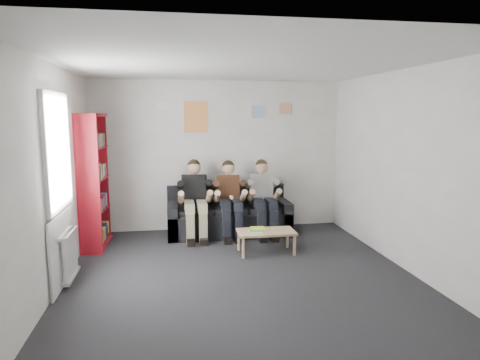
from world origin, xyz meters
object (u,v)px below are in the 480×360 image
at_px(coffee_table, 266,233).
at_px(person_left, 195,200).
at_px(person_middle, 230,199).
at_px(sofa, 228,217).
at_px(person_right, 263,198).
at_px(bookshelf, 94,181).

relative_size(coffee_table, person_left, 0.65).
bearing_deg(coffee_table, person_left, 135.34).
distance_m(person_left, person_middle, 0.59).
bearing_deg(person_middle, coffee_table, -61.50).
relative_size(sofa, coffee_table, 2.46).
bearing_deg(sofa, person_middle, -90.00).
distance_m(sofa, person_middle, 0.40).
xyz_separation_m(person_left, person_right, (1.19, 0.00, -0.01)).
xyz_separation_m(sofa, person_middle, (0.00, -0.20, 0.35)).
distance_m(coffee_table, person_left, 1.46).
bearing_deg(person_right, coffee_table, -94.71).
height_order(sofa, bookshelf, bookshelf).
bearing_deg(coffee_table, person_right, 79.98).
xyz_separation_m(sofa, bookshelf, (-2.18, -0.39, 0.76)).
bearing_deg(bookshelf, coffee_table, -13.54).
height_order(bookshelf, coffee_table, bookshelf).
bearing_deg(bookshelf, person_left, 10.64).
height_order(coffee_table, person_middle, person_middle).
height_order(sofa, person_middle, person_middle).
distance_m(bookshelf, person_middle, 2.23).
bearing_deg(person_left, sofa, 27.21).
height_order(person_middle, person_right, person_right).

